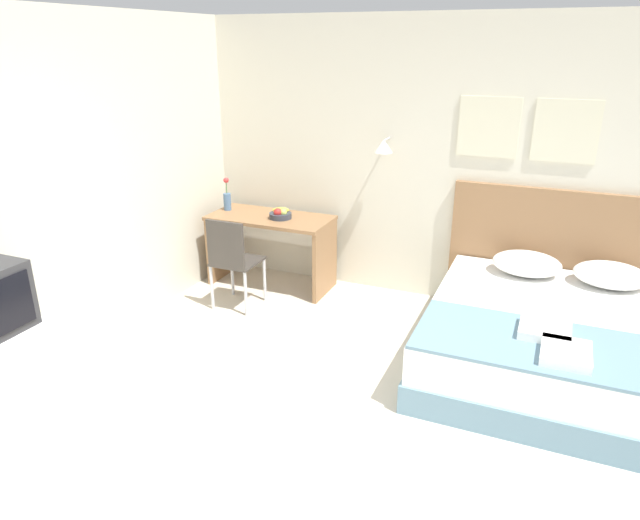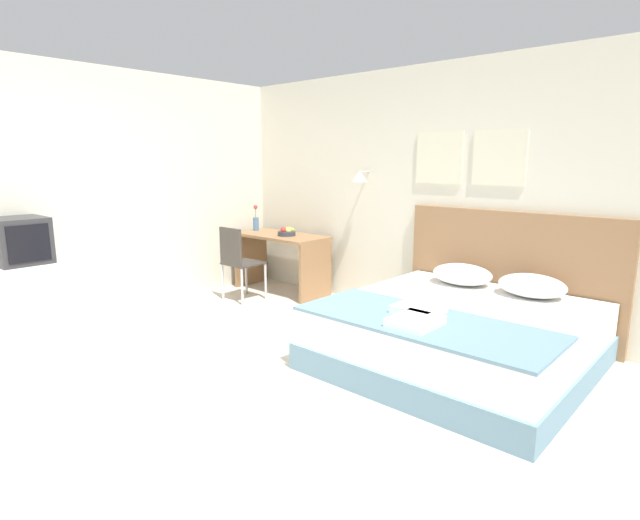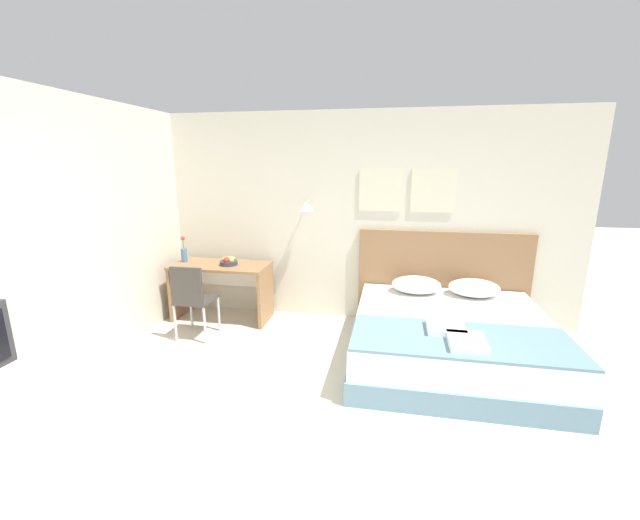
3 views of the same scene
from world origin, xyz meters
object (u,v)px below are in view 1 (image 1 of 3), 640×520
(headboard, at_px, (568,258))
(flower_vase, at_px, (227,199))
(pillow_left, at_px, (527,264))
(folded_towel_mid_bed, at_px, (566,353))
(pillow_right, at_px, (611,275))
(folded_towel_near_foot, at_px, (545,330))
(throw_blanket, at_px, (562,348))
(desk_chair, at_px, (232,257))
(fruit_bowl, at_px, (280,214))
(desk, at_px, (271,237))
(bed, at_px, (559,344))

(headboard, height_order, flower_vase, headboard)
(pillow_left, relative_size, folded_towel_mid_bed, 1.61)
(pillow_right, height_order, folded_towel_near_foot, pillow_right)
(throw_blanket, bearing_deg, desk_chair, 168.46)
(fruit_bowl, bearing_deg, desk_chair, -106.32)
(pillow_left, bearing_deg, fruit_bowl, -178.78)
(pillow_left, distance_m, desk, 2.48)
(throw_blanket, bearing_deg, bed, 90.00)
(folded_towel_near_foot, distance_m, flower_vase, 3.43)
(desk, bearing_deg, folded_towel_near_foot, -22.45)
(bed, relative_size, pillow_left, 3.40)
(throw_blanket, bearing_deg, folded_towel_mid_bed, -81.75)
(headboard, bearing_deg, throw_blanket, -90.00)
(bed, relative_size, folded_towel_mid_bed, 5.48)
(bed, height_order, desk, desk)
(bed, distance_m, headboard, 1.07)
(headboard, relative_size, desk, 1.68)
(folded_towel_mid_bed, bearing_deg, flower_vase, 157.02)
(bed, xyz_separation_m, headboard, (0.00, 1.01, 0.35))
(bed, height_order, folded_towel_near_foot, folded_towel_near_foot)
(bed, bearing_deg, desk_chair, 179.65)
(bed, distance_m, desk_chair, 2.89)
(headboard, relative_size, desk_chair, 2.31)
(folded_towel_near_foot, height_order, desk_chair, desk_chair)
(fruit_bowl, relative_size, flower_vase, 0.65)
(folded_towel_near_foot, bearing_deg, flower_vase, 160.36)
(headboard, height_order, folded_towel_near_foot, headboard)
(pillow_left, relative_size, throw_blanket, 0.30)
(headboard, distance_m, pillow_right, 0.45)
(bed, bearing_deg, flower_vase, 167.89)
(headboard, relative_size, flower_vase, 6.04)
(headboard, distance_m, folded_towel_mid_bed, 1.72)
(pillow_left, relative_size, folded_towel_near_foot, 1.72)
(pillow_right, bearing_deg, bed, -114.79)
(flower_vase, bearing_deg, desk_chair, -56.72)
(headboard, distance_m, flower_vase, 3.36)
(folded_towel_near_foot, bearing_deg, pillow_left, 100.39)
(bed, xyz_separation_m, throw_blanket, (0.00, -0.57, 0.27))
(flower_vase, bearing_deg, folded_towel_near_foot, -19.64)
(pillow_right, xyz_separation_m, fruit_bowl, (-3.01, -0.05, 0.19))
(throw_blanket, height_order, folded_towel_near_foot, folded_towel_near_foot)
(folded_towel_near_foot, height_order, fruit_bowl, fruit_bowl)
(pillow_left, distance_m, folded_towel_near_foot, 1.16)
(bed, xyz_separation_m, desk, (-2.81, 0.68, 0.28))
(folded_towel_near_foot, height_order, flower_vase, flower_vase)
(pillow_left, relative_size, desk_chair, 0.64)
(pillow_left, xyz_separation_m, folded_towel_near_foot, (0.21, -1.14, -0.04))
(pillow_right, bearing_deg, folded_towel_mid_bed, -102.27)
(bed, relative_size, folded_towel_near_foot, 5.85)
(pillow_right, relative_size, fruit_bowl, 2.58)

